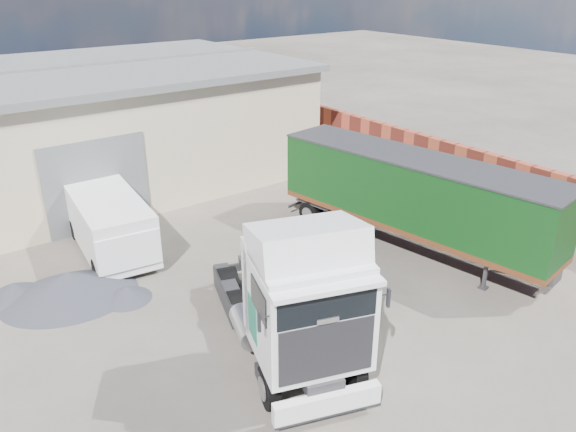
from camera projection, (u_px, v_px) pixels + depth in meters
ground at (299, 330)px, 15.87m from camera, size 120.00×120.00×0.00m
brick_boundary_wall at (415, 159)px, 26.06m from camera, size 0.35×26.00×2.50m
tractor_unit at (297, 304)px, 13.74m from camera, size 4.42×6.87×4.40m
box_trailer at (412, 193)px, 19.76m from camera, size 3.78×10.64×3.47m
panel_van at (111, 226)px, 19.70m from camera, size 2.63×5.31×2.09m
gravel_heap at (66, 286)px, 17.31m from camera, size 4.96×4.89×0.87m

